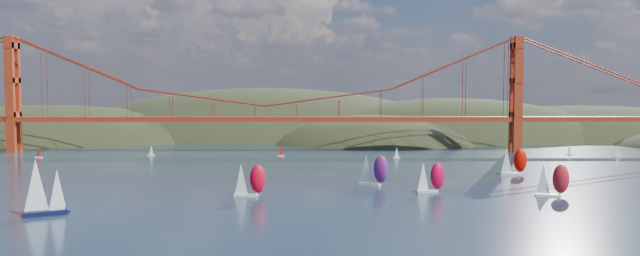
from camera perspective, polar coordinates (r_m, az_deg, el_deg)
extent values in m
plane|color=black|center=(123.55, -11.35, -10.34)|extent=(1200.00, 1200.00, 0.00)
ellipsoid|color=black|center=(413.36, -23.83, -2.47)|extent=(240.00, 140.00, 64.00)
ellipsoid|color=black|center=(421.68, -5.08, -2.85)|extent=(300.00, 180.00, 96.00)
ellipsoid|color=black|center=(399.89, 12.00, -2.75)|extent=(220.00, 140.00, 76.00)
ellipsoid|color=black|center=(361.81, 5.30, -2.55)|extent=(140.00, 110.00, 48.00)
ellipsoid|color=black|center=(446.58, 22.78, -1.94)|extent=(260.00, 160.00, 60.00)
cube|color=maroon|center=(299.04, -4.98, 0.88)|extent=(440.00, 7.00, 1.60)
cube|color=maroon|center=(299.09, -4.98, 0.65)|extent=(440.00, 7.00, 0.80)
cube|color=maroon|center=(330.25, -26.26, 2.78)|extent=(4.00, 8.50, 55.00)
cube|color=maroon|center=(313.42, 17.49, 2.96)|extent=(4.00, 8.50, 55.00)
cube|color=black|center=(161.07, -23.86, -7.13)|extent=(9.60, 6.90, 1.14)
cylinder|color=#99999E|center=(159.96, -23.76, -4.51)|extent=(0.14, 0.14, 13.71)
cone|color=white|center=(159.86, -24.54, -4.78)|extent=(7.22, 7.22, 12.06)
cone|color=white|center=(160.49, -22.90, -5.20)|extent=(5.15, 5.15, 9.59)
cube|color=silver|center=(174.29, -6.85, -6.13)|extent=(6.27, 1.86, 0.75)
cylinder|color=#99999E|center=(173.49, -6.75, -4.49)|extent=(0.09, 0.09, 9.36)
cone|color=white|center=(173.73, -7.22, -4.64)|extent=(3.56, 3.56, 8.24)
ellipsoid|color=red|center=(173.19, -5.73, -4.65)|extent=(4.42, 2.82, 7.86)
cube|color=silver|center=(182.18, 9.72, -5.75)|extent=(6.23, 2.87, 0.72)
cylinder|color=#99999E|center=(181.58, 9.83, -4.22)|extent=(0.09, 0.09, 9.02)
cone|color=white|center=(181.13, 9.42, -4.38)|extent=(3.98, 3.98, 7.94)
ellipsoid|color=#C20431|center=(182.79, 10.70, -4.32)|extent=(4.66, 3.45, 7.58)
cube|color=white|center=(183.99, 20.05, -5.81)|extent=(6.59, 2.94, 0.76)
cylinder|color=#99999E|center=(183.31, 20.18, -4.22)|extent=(0.10, 0.10, 9.55)
cone|color=white|center=(183.12, 19.73, -4.37)|extent=(4.17, 4.17, 8.41)
ellipsoid|color=#AD181F|center=(183.95, 21.16, -4.36)|extent=(4.90, 3.58, 8.02)
cube|color=white|center=(226.90, 16.95, -4.03)|extent=(6.51, 2.20, 0.77)
cylinder|color=#99999E|center=(226.38, 17.06, -2.72)|extent=(0.10, 0.10, 9.62)
cone|color=white|center=(226.08, 16.69, -2.85)|extent=(3.81, 3.81, 8.47)
ellipsoid|color=#D50900|center=(227.23, 17.84, -2.84)|extent=(4.66, 3.10, 8.08)
cube|color=silver|center=(193.61, 4.55, -5.15)|extent=(6.75, 4.61, 0.79)
cylinder|color=#99999E|center=(192.76, 4.65, -3.58)|extent=(0.10, 0.10, 9.92)
cone|color=white|center=(193.37, 4.23, -3.71)|extent=(4.97, 4.97, 8.73)
ellipsoid|color=red|center=(191.67, 5.57, -3.78)|extent=(5.44, 4.67, 8.34)
cube|color=silver|center=(298.25, -24.32, -2.45)|extent=(3.00, 1.00, 0.50)
cone|color=red|center=(298.03, -24.33, -2.00)|extent=(2.00, 2.00, 4.20)
cube|color=silver|center=(290.20, -15.17, -2.42)|extent=(3.00, 1.00, 0.50)
cone|color=white|center=(289.97, -15.18, -1.96)|extent=(2.00, 2.00, 4.20)
cube|color=silver|center=(306.15, 21.83, -2.25)|extent=(3.00, 1.00, 0.50)
cone|color=white|center=(305.93, 21.83, -1.81)|extent=(2.00, 2.00, 4.20)
cube|color=silver|center=(303.91, 25.57, -2.38)|extent=(3.00, 1.00, 0.50)
cone|color=white|center=(303.70, 25.58, -1.94)|extent=(2.00, 2.00, 4.20)
cube|color=silver|center=(272.74, 7.02, -2.70)|extent=(3.00, 1.00, 0.50)
cone|color=white|center=(272.50, 7.02, -2.20)|extent=(2.00, 2.00, 4.20)
cube|color=silver|center=(279.50, -3.58, -2.53)|extent=(3.00, 1.00, 0.50)
cone|color=red|center=(279.26, -3.58, -2.05)|extent=(2.00, 2.00, 4.20)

